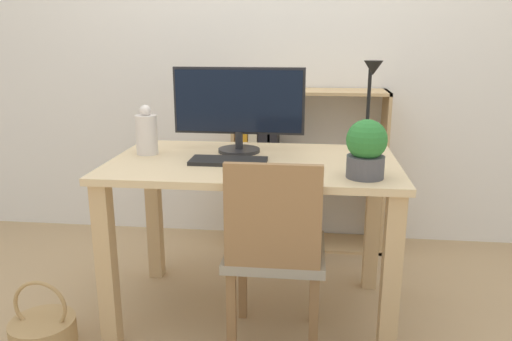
# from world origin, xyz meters

# --- Properties ---
(ground_plane) EXTENTS (10.00, 10.00, 0.00)m
(ground_plane) POSITION_xyz_m (0.00, 0.00, 0.00)
(ground_plane) COLOR tan
(wall_back) EXTENTS (8.00, 0.05, 2.60)m
(wall_back) POSITION_xyz_m (0.00, 1.02, 1.30)
(wall_back) COLOR silver
(wall_back) RESTS_ON ground_plane
(desk) EXTENTS (1.25, 0.74, 0.75)m
(desk) POSITION_xyz_m (0.00, 0.00, 0.61)
(desk) COLOR #D8BC8C
(desk) RESTS_ON ground_plane
(monitor) EXTENTS (0.60, 0.19, 0.39)m
(monitor) POSITION_xyz_m (-0.09, 0.15, 0.97)
(monitor) COLOR #232326
(monitor) RESTS_ON desk
(keyboard) EXTENTS (0.33, 0.15, 0.02)m
(keyboard) POSITION_xyz_m (-0.10, -0.06, 0.75)
(keyboard) COLOR black
(keyboard) RESTS_ON desk
(vase) EXTENTS (0.10, 0.10, 0.23)m
(vase) POSITION_xyz_m (-0.50, 0.06, 0.84)
(vase) COLOR silver
(vase) RESTS_ON desk
(desk_lamp) EXTENTS (0.10, 0.19, 0.43)m
(desk_lamp) POSITION_xyz_m (0.50, 0.08, 1.01)
(desk_lamp) COLOR black
(desk_lamp) RESTS_ON desk
(potted_plant) EXTENTS (0.16, 0.16, 0.23)m
(potted_plant) POSITION_xyz_m (0.46, -0.23, 0.86)
(potted_plant) COLOR #4C4C51
(potted_plant) RESTS_ON desk
(chair) EXTENTS (0.40, 0.40, 0.83)m
(chair) POSITION_xyz_m (0.12, -0.27, 0.45)
(chair) COLOR #9E937F
(chair) RESTS_ON ground_plane
(bookshelf) EXTENTS (0.91, 0.28, 0.97)m
(bookshelf) POSITION_xyz_m (0.05, 0.85, 0.44)
(bookshelf) COLOR tan
(bookshelf) RESTS_ON ground_plane
(basket) EXTENTS (0.27, 0.27, 0.32)m
(basket) POSITION_xyz_m (-0.83, -0.40, 0.08)
(basket) COLOR tan
(basket) RESTS_ON ground_plane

